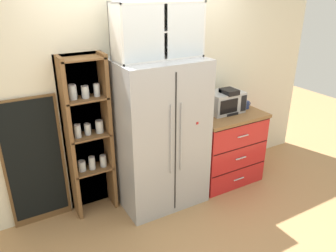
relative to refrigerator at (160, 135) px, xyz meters
The scene contains 13 objects.
ground_plane 0.85m from the refrigerator, 90.00° to the right, with size 10.73×10.73×0.00m, color tan.
wall_back_cream 0.57m from the refrigerator, 90.00° to the left, with size 5.03×0.10×2.55m, color silver.
refrigerator is the anchor object (origin of this frame).
pantry_shelf_column 0.80m from the refrigerator, 160.45° to the left, with size 0.50×0.28×1.79m.
counter_cabinet 1.02m from the refrigerator, ahead, with size 0.89×0.67×0.94m.
microwave 0.97m from the refrigerator, ahead, with size 0.44×0.33×0.26m.
coffee_maker 0.98m from the refrigerator, ahead, with size 0.17×0.20×0.31m.
mug_navy 1.27m from the refrigerator, ahead, with size 0.12×0.09×0.09m.
mug_cream 0.62m from the refrigerator, ahead, with size 0.12×0.09×0.09m.
bottle_green 0.97m from the refrigerator, ahead, with size 0.06×0.06×0.26m.
bottle_cobalt 0.97m from the refrigerator, ahead, with size 0.06×0.06×0.24m.
upper_cabinet 1.13m from the refrigerator, 90.00° to the left, with size 0.92×0.32×0.56m.
chalkboard_menu 1.36m from the refrigerator, 166.89° to the left, with size 0.60×0.04×1.41m.
Camera 1 is at (-1.59, -2.93, 2.39)m, focal length 35.11 mm.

